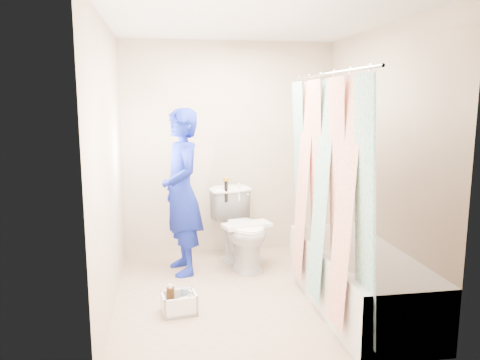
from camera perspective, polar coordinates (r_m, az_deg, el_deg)
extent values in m
plane|color=gray|center=(4.41, 1.23, -13.68)|extent=(2.60, 2.60, 0.00)
cube|color=silver|center=(4.10, 1.36, 18.84)|extent=(2.40, 2.60, 0.02)
cube|color=beige|center=(5.36, -1.29, 3.82)|extent=(2.40, 0.02, 2.40)
cube|color=beige|center=(2.83, 6.15, -1.56)|extent=(2.40, 0.02, 2.40)
cube|color=beige|center=(4.04, -15.70, 1.52)|extent=(0.02, 2.60, 2.40)
cube|color=beige|center=(4.46, 16.63, 2.22)|extent=(0.02, 2.60, 2.40)
cube|color=silver|center=(4.17, 14.15, -11.66)|extent=(0.70, 1.75, 0.50)
cube|color=white|center=(4.10, 14.28, -8.93)|extent=(0.58, 1.63, 0.06)
cylinder|color=silver|center=(3.78, 10.54, 12.58)|extent=(0.02, 1.90, 0.02)
cube|color=white|center=(3.84, 10.11, -1.40)|extent=(0.06, 1.75, 1.80)
imported|color=white|center=(4.99, 0.20, -5.94)|extent=(0.64, 0.88, 0.81)
cube|color=white|center=(4.85, 0.83, -5.51)|extent=(0.54, 0.33, 0.04)
cylinder|color=black|center=(5.06, -1.70, -1.37)|extent=(0.04, 0.04, 0.24)
cylinder|color=#C48617|center=(5.04, -1.71, 0.08)|extent=(0.06, 0.06, 0.03)
cylinder|color=white|center=(5.12, -0.13, -1.47)|extent=(0.03, 0.03, 0.19)
imported|color=#1038A0|center=(4.74, -7.12, -1.47)|extent=(0.53, 0.69, 1.68)
cube|color=white|center=(4.08, -7.40, -15.59)|extent=(0.31, 0.26, 0.03)
cube|color=white|center=(4.03, -9.32, -14.84)|extent=(0.05, 0.22, 0.17)
cube|color=white|center=(4.07, -5.54, -14.53)|extent=(0.05, 0.22, 0.17)
cube|color=white|center=(3.95, -7.17, -15.29)|extent=(0.28, 0.05, 0.17)
cube|color=white|center=(4.14, -7.66, -14.12)|extent=(0.28, 0.05, 0.17)
cylinder|color=#39200B|center=(4.06, -8.46, -14.08)|extent=(0.07, 0.07, 0.19)
cylinder|color=white|center=(4.09, -6.74, -14.00)|extent=(0.06, 0.06, 0.17)
cylinder|color=beige|center=(4.01, -7.04, -14.88)|extent=(0.04, 0.04, 0.12)
cylinder|color=#39200B|center=(4.00, -8.24, -15.46)|extent=(0.06, 0.06, 0.06)
cylinder|color=gold|center=(3.99, -8.25, -15.02)|extent=(0.06, 0.06, 0.01)
imported|color=white|center=(4.01, -6.12, -14.37)|extent=(0.11, 0.11, 0.18)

